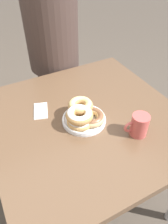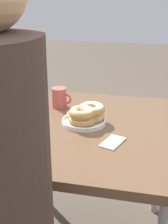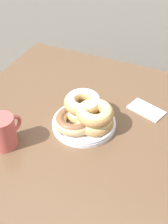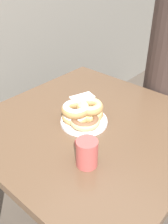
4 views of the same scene
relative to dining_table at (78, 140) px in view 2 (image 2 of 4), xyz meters
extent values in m
cube|color=brown|center=(0.00, 0.00, 0.06)|extent=(0.95, 0.95, 0.04)
cylinder|color=#99999E|center=(-0.42, -0.42, -0.32)|extent=(0.05, 0.05, 0.73)
cylinder|color=#99999E|center=(-0.42, 0.42, -0.32)|extent=(0.05, 0.05, 0.73)
cylinder|color=white|center=(-0.02, 0.02, 0.09)|extent=(0.22, 0.22, 0.01)
torus|color=white|center=(-0.02, 0.02, 0.10)|extent=(0.21, 0.21, 0.01)
torus|color=#B2844C|center=(0.02, 0.02, 0.12)|extent=(0.16, 0.16, 0.03)
torus|color=#E0D17F|center=(0.02, 0.02, 0.12)|extent=(0.15, 0.15, 0.03)
torus|color=tan|center=(-0.04, 0.06, 0.12)|extent=(0.17, 0.17, 0.03)
torus|color=white|center=(-0.04, 0.06, 0.12)|extent=(0.16, 0.16, 0.03)
torus|color=#D6B27A|center=(-0.05, 0.00, 0.12)|extent=(0.16, 0.16, 0.04)
torus|color=brown|center=(-0.05, 0.00, 0.12)|extent=(0.15, 0.15, 0.03)
torus|color=#B2844C|center=(0.02, 0.02, 0.15)|extent=(0.17, 0.17, 0.04)
torus|color=#E0D17F|center=(0.02, 0.02, 0.16)|extent=(0.15, 0.15, 0.03)
torus|color=#B2844C|center=(-0.04, 0.06, 0.15)|extent=(0.18, 0.18, 0.04)
torus|color=white|center=(-0.04, 0.06, 0.16)|extent=(0.17, 0.17, 0.03)
cylinder|color=#B74C47|center=(-0.21, -0.16, 0.14)|extent=(0.08, 0.08, 0.11)
cylinder|color=#382114|center=(-0.21, -0.16, 0.19)|extent=(0.07, 0.07, 0.00)
torus|color=#B74C47|center=(-0.20, -0.11, 0.14)|extent=(0.02, 0.06, 0.06)
cube|color=white|center=(0.15, 0.19, 0.09)|extent=(0.14, 0.11, 0.01)
camera|label=1|loc=(-0.71, 0.39, 0.83)|focal=35.00mm
camera|label=2|loc=(1.33, 0.33, 0.71)|focal=50.00mm
camera|label=3|loc=(0.30, -0.69, 0.80)|focal=50.00mm
camera|label=4|loc=(-0.72, -0.60, 0.75)|focal=40.00mm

